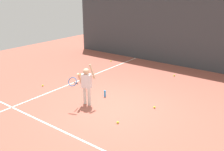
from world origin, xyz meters
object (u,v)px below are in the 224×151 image
Objects in this scene: tennis_ball_4 at (174,75)px; water_bottle at (105,93)px; tennis_ball_5 at (118,122)px; tennis_ball_0 at (154,107)px; tennis_ball_1 at (43,85)px; tennis_player at (86,83)px; tennis_ball_2 at (111,61)px; tennis_ball_3 at (80,75)px.

water_bottle is at bearing -107.03° from tennis_ball_4.
tennis_ball_0 is at bearing 75.56° from tennis_ball_5.
tennis_ball_0 and tennis_ball_1 have the same top height.
tennis_ball_1 is 1.00× the size of tennis_ball_5.
tennis_ball_1 is at bearing 157.91° from tennis_player.
tennis_player is 2.25m from tennis_ball_0.
water_bottle is 3.33× the size of tennis_ball_2.
tennis_ball_1 is at bearing -130.75° from tennis_ball_4.
tennis_ball_2 is 1.00× the size of tennis_ball_3.
tennis_player reaches higher than tennis_ball_1.
tennis_ball_1 and tennis_ball_5 have the same top height.
tennis_ball_5 is at bearing -104.44° from tennis_ball_0.
water_bottle is 3.58m from tennis_ball_4.
tennis_ball_0 is 1.00× the size of tennis_ball_2.
tennis_player reaches higher than water_bottle.
tennis_player reaches higher than tennis_ball_0.
tennis_player is 20.46× the size of tennis_ball_3.
tennis_player is at bearing -3.84° from tennis_ball_1.
tennis_ball_3 is at bearing 167.80° from tennis_ball_0.
tennis_player reaches higher than tennis_ball_2.
tennis_ball_1 is 3.93m from tennis_ball_5.
water_bottle is 2.48m from tennis_ball_3.
tennis_ball_3 is at bearing -84.48° from tennis_ball_2.
tennis_ball_5 is (3.89, -4.83, 0.00)m from tennis_ball_2.
tennis_ball_5 is (0.37, -4.64, 0.00)m from tennis_ball_4.
tennis_ball_2 is at bearing 89.87° from tennis_ball_1.
tennis_player is at bearing 165.81° from tennis_ball_5.
tennis_ball_3 is at bearing -144.59° from tennis_ball_4.
tennis_ball_0 is at bearing -77.03° from tennis_ball_4.
tennis_player is 20.46× the size of tennis_ball_0.
tennis_ball_4 is at bearing 94.51° from tennis_ball_5.
tennis_ball_3 is 1.00× the size of tennis_ball_4.
tennis_ball_5 is (1.49, -0.38, -0.69)m from tennis_player.
water_bottle reaches higher than tennis_ball_2.
water_bottle is 3.33× the size of tennis_ball_1.
tennis_ball_5 is at bearing -85.49° from tennis_ball_4.
tennis_ball_2 is at bearing 95.52° from tennis_ball_3.
tennis_ball_2 is (-4.26, 3.39, 0.00)m from tennis_ball_0.
tennis_ball_1 is at bearing 172.13° from tennis_ball_5.
tennis_ball_3 is (0.25, 1.77, 0.00)m from tennis_ball_1.
tennis_player is at bearing -41.90° from tennis_ball_3.
tennis_ball_4 is (3.53, 4.10, 0.00)m from tennis_ball_1.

